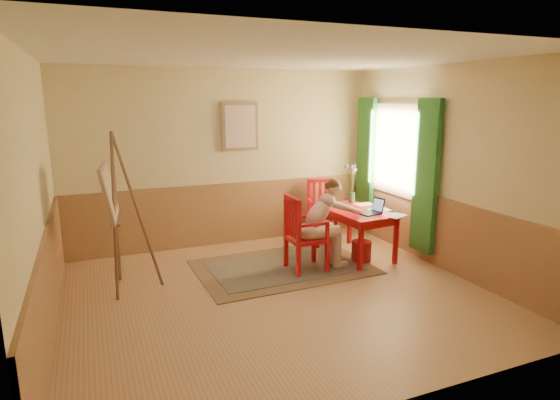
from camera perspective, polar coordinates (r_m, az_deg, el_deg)
name	(u,v)px	position (r m, az deg, el deg)	size (l,w,h in m)	color
room	(278,182)	(5.35, -0.21, 2.25)	(5.04, 4.54, 2.84)	tan
wainscot	(256,237)	(6.29, -2.98, -4.63)	(5.00, 4.50, 1.00)	#A06E42
window	(394,163)	(7.50, 13.86, 4.44)	(0.12, 2.01, 2.20)	white
wall_portrait	(240,127)	(7.43, -4.96, 9.00)	(0.60, 0.05, 0.76)	#967556
rug	(283,267)	(6.61, 0.40, -8.24)	(2.43, 1.65, 0.02)	#8C7251
table	(355,216)	(6.98, 9.28, -1.94)	(0.82, 1.26, 0.72)	red
chair_left	(303,234)	(6.34, 2.87, -4.20)	(0.49, 0.47, 1.06)	red
chair_back	(321,210)	(7.79, 5.10, -1.24)	(0.56, 0.58, 1.01)	red
figure	(323,220)	(6.42, 5.31, -2.48)	(0.93, 0.41, 1.26)	#D7AE95
laptop	(373,210)	(6.79, 11.34, -1.27)	(0.39, 0.29, 0.21)	#1E2338
papers	(368,209)	(7.06, 10.76, -1.04)	(0.86, 1.23, 0.00)	white
vase	(352,185)	(7.38, 8.83, 1.82)	(0.23, 0.31, 0.61)	#3F724C
wastebasket	(361,251)	(6.91, 10.00, -6.24)	(0.29, 0.29, 0.31)	red
easel	(113,198)	(5.90, -19.91, 0.20)	(0.70, 0.88, 1.98)	brown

